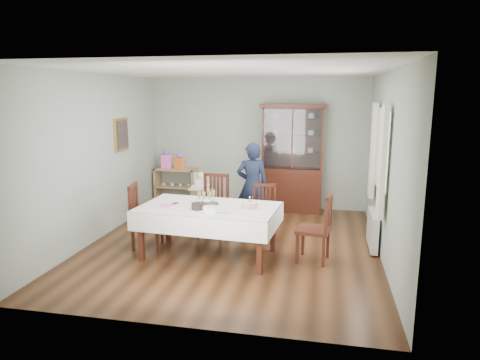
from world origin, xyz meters
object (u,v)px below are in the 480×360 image
(chair_end_right, at_px, (314,241))
(woman, at_px, (252,186))
(dining_table, at_px, (209,231))
(china_cabinet, at_px, (292,157))
(chair_far_right, at_px, (265,223))
(chair_far_left, at_px, (213,218))
(champagne_tray, at_px, (206,200))
(sideboard, at_px, (176,186))
(birthday_cake, at_px, (250,205))
(high_chair, at_px, (201,204))
(gift_bag_orange, at_px, (179,162))
(gift_bag_pink, at_px, (166,160))
(chair_end_left, at_px, (146,229))

(chair_end_right, height_order, woman, woman)
(dining_table, bearing_deg, china_cabinet, 70.35)
(chair_far_right, height_order, chair_end_right, chair_end_right)
(china_cabinet, distance_m, chair_far_left, 2.34)
(woman, xyz_separation_m, champagne_tray, (-0.45, -1.43, 0.06))
(china_cabinet, bearing_deg, chair_end_right, -78.56)
(china_cabinet, bearing_deg, chair_far_left, -122.43)
(sideboard, xyz_separation_m, chair_end_right, (3.04, -2.69, -0.10))
(birthday_cake, bearing_deg, dining_table, 179.57)
(woman, bearing_deg, china_cabinet, -121.54)
(sideboard, height_order, chair_far_right, chair_far_right)
(dining_table, xyz_separation_m, chair_far_left, (-0.19, 0.92, -0.08))
(high_chair, distance_m, gift_bag_orange, 1.65)
(sideboard, xyz_separation_m, chair_far_right, (2.21, -1.89, -0.13))
(chair_far_right, relative_size, gift_bag_pink, 2.24)
(gift_bag_pink, height_order, gift_bag_orange, gift_bag_pink)
(gift_bag_pink, bearing_deg, birthday_cake, -50.24)
(dining_table, relative_size, chair_far_left, 2.02)
(high_chair, height_order, gift_bag_pink, gift_bag_pink)
(chair_far_left, bearing_deg, chair_end_right, -21.42)
(chair_far_right, xyz_separation_m, woman, (-0.31, 0.59, 0.50))
(chair_end_left, bearing_deg, woman, -57.53)
(birthday_cake, bearing_deg, gift_bag_orange, 126.08)
(chair_end_left, xyz_separation_m, chair_end_right, (2.59, -0.06, -0.00))
(dining_table, distance_m, sideboard, 3.18)
(chair_end_right, distance_m, gift_bag_orange, 4.03)
(chair_far_right, relative_size, champagne_tray, 2.43)
(chair_far_right, bearing_deg, dining_table, -136.97)
(sideboard, height_order, birthday_cake, birthday_cake)
(chair_end_left, bearing_deg, sideboard, -0.27)
(high_chair, bearing_deg, woman, -2.56)
(chair_end_left, bearing_deg, gift_bag_orange, -2.07)
(dining_table, distance_m, birthday_cake, 0.74)
(chair_end_left, relative_size, gift_bag_orange, 2.99)
(china_cabinet, relative_size, birthday_cake, 8.40)
(chair_end_left, relative_size, birthday_cake, 3.89)
(sideboard, height_order, woman, woman)
(woman, distance_m, gift_bag_orange, 2.23)
(gift_bag_orange, bearing_deg, chair_far_left, -56.32)
(chair_far_right, xyz_separation_m, gift_bag_orange, (-2.12, 1.87, 0.68))
(gift_bag_pink, bearing_deg, sideboard, 5.70)
(dining_table, xyz_separation_m, china_cabinet, (0.99, 2.78, 0.74))
(woman, bearing_deg, sideboard, -40.80)
(chair_end_right, relative_size, woman, 0.65)
(sideboard, relative_size, champagne_tray, 2.43)
(chair_far_left, bearing_deg, chair_end_left, -135.39)
(chair_end_left, bearing_deg, gift_bag_pink, 4.02)
(birthday_cake, bearing_deg, gift_bag_pink, 129.76)
(china_cabinet, xyz_separation_m, chair_end_right, (0.54, -2.67, -0.82))
(high_chair, bearing_deg, champagne_tray, -73.30)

